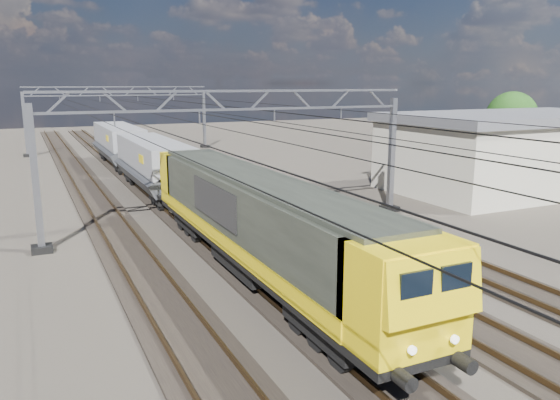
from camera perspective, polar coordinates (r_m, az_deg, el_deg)
name	(u,v)px	position (r m, az deg, el deg)	size (l,w,h in m)	color
ground	(272,249)	(25.00, -0.89, -5.16)	(160.00, 160.00, 0.00)	black
track_outer_west	(139,266)	(23.28, -14.56, -6.70)	(2.60, 140.00, 0.30)	black
track_loco	(230,253)	(24.26, -5.22, -5.58)	(2.60, 140.00, 0.30)	black
track_inner_east	(310,242)	(25.83, 3.17, -4.44)	(2.60, 140.00, 0.30)	black
track_outer_east	(380,233)	(27.89, 10.43, -3.38)	(2.60, 140.00, 0.30)	black
catenary_gantry_mid	(239,154)	(27.79, -4.33, 4.80)	(19.90, 0.90, 7.11)	gray
catenary_gantry_far	(120,116)	(62.63, -16.36, 8.40)	(19.90, 0.90, 7.11)	gray
overhead_wires	(213,114)	(31.38, -7.04, 8.96)	(12.03, 140.00, 0.53)	black
locomotive	(256,218)	(21.01, -2.57, -1.94)	(2.76, 21.10, 3.62)	black
hopper_wagon_lead	(154,162)	(37.70, -13.05, 3.88)	(3.38, 13.00, 3.25)	black
hopper_wagon_mid	(119,142)	(51.57, -16.47, 5.83)	(3.38, 13.00, 3.25)	black
industrial_shed	(518,151)	(42.50, 23.59, 4.75)	(18.60, 10.60, 5.40)	beige
tree_far	(516,119)	(53.72, 23.41, 7.76)	(5.04, 4.64, 6.73)	#3D261B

